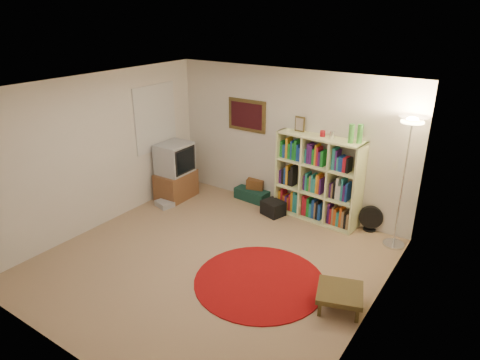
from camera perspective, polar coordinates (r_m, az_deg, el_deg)
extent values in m
cube|color=#9B7B5B|center=(6.34, -3.86, -10.86)|extent=(4.50, 4.50, 0.02)
cube|color=white|center=(5.39, -4.56, 12.18)|extent=(4.50, 4.50, 0.02)
cube|color=beige|center=(7.54, 6.47, 5.18)|extent=(4.50, 0.02, 2.50)
cube|color=beige|center=(4.40, -22.84, -9.64)|extent=(4.50, 0.02, 2.50)
cube|color=beige|center=(7.29, -18.36, 3.55)|extent=(0.02, 4.50, 2.50)
cube|color=beige|center=(4.81, 17.68, -6.05)|extent=(0.02, 4.50, 2.50)
cube|color=#423317|center=(7.84, 0.93, 8.62)|extent=(0.78, 0.04, 0.58)
cube|color=#460E16|center=(7.82, 0.85, 8.59)|extent=(0.66, 0.01, 0.46)
cube|color=white|center=(8.01, -11.22, 8.12)|extent=(0.03, 1.00, 1.20)
cube|color=beige|center=(6.93, 19.99, 1.95)|extent=(0.08, 0.01, 0.12)
cube|color=#F5FFAA|center=(7.62, 9.99, -4.87)|extent=(1.51, 0.55, 0.03)
cube|color=#F5FFAA|center=(7.09, 10.77, 5.64)|extent=(1.51, 0.55, 0.03)
cube|color=#F5FFAA|center=(7.67, 5.65, 1.48)|extent=(0.07, 0.43, 1.48)
cube|color=#F5FFAA|center=(7.04, 15.51, -1.21)|extent=(0.07, 0.43, 1.48)
cube|color=#F5FFAA|center=(7.49, 11.12, 0.64)|extent=(1.48, 0.15, 1.48)
cube|color=#F5FFAA|center=(7.44, 8.71, 0.65)|extent=(0.07, 0.40, 1.42)
cube|color=#F5FFAA|center=(7.22, 12.07, -0.27)|extent=(0.07, 0.40, 1.42)
cube|color=#F5FFAA|center=(7.42, 10.24, -1.58)|extent=(1.45, 0.52, 0.03)
cube|color=#F5FFAA|center=(7.24, 10.50, 2.01)|extent=(1.45, 0.52, 0.03)
cube|color=gold|center=(7.82, 5.56, -2.40)|extent=(0.06, 0.17, 0.32)
cube|color=red|center=(7.79, 5.86, -2.30)|extent=(0.06, 0.17, 0.38)
cube|color=#D2551A|center=(7.79, 6.13, -2.79)|extent=(0.06, 0.17, 0.26)
cube|color=#461A69|center=(7.77, 6.41, -2.88)|extent=(0.05, 0.17, 0.26)
cube|color=#D2551A|center=(7.75, 6.66, -3.03)|extent=(0.05, 0.17, 0.24)
cube|color=red|center=(7.72, 6.91, -2.84)|extent=(0.05, 0.17, 0.32)
cube|color=gold|center=(7.69, 7.18, -2.74)|extent=(0.06, 0.17, 0.37)
cube|color=teal|center=(7.66, 7.48, -2.80)|extent=(0.06, 0.17, 0.38)
cube|color=teal|center=(7.65, 7.78, -3.00)|extent=(0.06, 0.17, 0.35)
cube|color=#461A69|center=(7.65, 5.69, 0.58)|extent=(0.06, 0.17, 0.24)
cube|color=black|center=(7.62, 5.99, 0.58)|extent=(0.06, 0.17, 0.26)
cube|color=#1A429D|center=(7.59, 6.28, 0.66)|extent=(0.05, 0.17, 0.31)
cube|color=gold|center=(7.56, 6.56, 0.75)|extent=(0.06, 0.17, 0.36)
cube|color=black|center=(7.55, 6.85, 0.37)|extent=(0.06, 0.17, 0.27)
cube|color=black|center=(7.51, 7.20, 0.61)|extent=(0.06, 0.17, 0.37)
cube|color=#1A8329|center=(7.48, 5.83, 4.19)|extent=(0.06, 0.17, 0.29)
cube|color=#1A429D|center=(7.46, 6.17, 3.91)|extent=(0.07, 0.17, 0.24)
cube|color=gold|center=(7.42, 6.53, 4.29)|extent=(0.06, 0.17, 0.37)
cube|color=#1A8329|center=(7.40, 6.85, 3.89)|extent=(0.06, 0.17, 0.28)
cube|color=#1A429D|center=(7.37, 7.14, 4.03)|extent=(0.04, 0.17, 0.34)
cube|color=#1A8329|center=(7.36, 7.35, 3.86)|extent=(0.04, 0.17, 0.30)
cube|color=#1A8329|center=(7.33, 7.65, 3.99)|extent=(0.06, 0.17, 0.36)
cube|color=#1A429D|center=(7.32, 7.92, 3.67)|extent=(0.04, 0.17, 0.29)
cube|color=#1A429D|center=(7.31, 8.18, 3.44)|extent=(0.06, 0.17, 0.25)
cube|color=red|center=(7.58, 8.66, -3.22)|extent=(0.06, 0.17, 0.36)
cube|color=red|center=(7.57, 8.96, -3.42)|extent=(0.06, 0.17, 0.33)
cube|color=#1A8329|center=(7.55, 9.29, -3.49)|extent=(0.06, 0.17, 0.34)
cube|color=teal|center=(7.54, 9.59, -3.88)|extent=(0.06, 0.17, 0.26)
cube|color=#1A429D|center=(7.50, 9.94, -3.68)|extent=(0.06, 0.17, 0.34)
cube|color=#906F4E|center=(7.49, 10.20, -3.90)|extent=(0.04, 0.17, 0.30)
cube|color=black|center=(7.47, 10.45, -3.85)|extent=(0.05, 0.17, 0.34)
cube|color=#1A429D|center=(7.46, 10.74, -4.12)|extent=(0.06, 0.17, 0.29)
cube|color=#461A69|center=(7.42, 8.81, -0.24)|extent=(0.04, 0.17, 0.25)
cube|color=teal|center=(7.39, 9.07, -0.11)|extent=(0.05, 0.17, 0.31)
cube|color=#1A8329|center=(7.38, 9.31, -0.44)|extent=(0.05, 0.17, 0.24)
cube|color=#906F4E|center=(7.36, 9.58, -0.36)|extent=(0.05, 0.17, 0.28)
cube|color=teal|center=(7.34, 9.81, -0.32)|extent=(0.04, 0.17, 0.31)
cube|color=teal|center=(7.33, 10.10, -0.61)|extent=(0.07, 0.17, 0.25)
cube|color=gold|center=(7.30, 10.42, -0.40)|extent=(0.04, 0.17, 0.33)
cube|color=#D2551A|center=(7.28, 10.67, -0.49)|extent=(0.05, 0.17, 0.33)
cube|color=#461A69|center=(7.28, 10.90, -0.77)|extent=(0.04, 0.17, 0.27)
cube|color=teal|center=(7.25, 9.02, 3.26)|extent=(0.04, 0.17, 0.26)
cube|color=#461A69|center=(7.21, 9.32, 3.55)|extent=(0.06, 0.17, 0.35)
cube|color=#461A69|center=(7.19, 9.67, 3.40)|extent=(0.06, 0.17, 0.33)
cube|color=#1A8329|center=(7.18, 9.99, 3.11)|extent=(0.06, 0.17, 0.28)
cube|color=gold|center=(7.15, 10.28, 3.34)|extent=(0.04, 0.17, 0.36)
cube|color=red|center=(7.14, 10.52, 3.14)|extent=(0.05, 0.17, 0.32)
cube|color=#461A69|center=(7.13, 10.78, 2.83)|extent=(0.05, 0.17, 0.26)
cube|color=#1A8329|center=(7.11, 11.11, 2.82)|extent=(0.06, 0.17, 0.28)
cube|color=#461A69|center=(7.38, 11.94, -4.23)|extent=(0.05, 0.17, 0.36)
cube|color=red|center=(7.38, 12.20, -4.60)|extent=(0.05, 0.17, 0.28)
cube|color=#906F4E|center=(7.36, 12.47, -4.53)|extent=(0.04, 0.17, 0.32)
cube|color=#D2551A|center=(7.35, 12.75, -4.73)|extent=(0.06, 0.17, 0.29)
cube|color=teal|center=(7.34, 13.09, -4.97)|extent=(0.06, 0.17, 0.25)
cube|color=#D2551A|center=(7.30, 13.46, -4.72)|extent=(0.05, 0.17, 0.35)
cube|color=#906F4E|center=(7.29, 13.75, -5.00)|extent=(0.06, 0.17, 0.30)
cube|color=black|center=(7.29, 14.04, -5.32)|extent=(0.05, 0.17, 0.23)
cube|color=#906F4E|center=(7.27, 14.34, -5.27)|extent=(0.05, 0.17, 0.27)
cube|color=#461A69|center=(7.21, 12.18, -1.23)|extent=(0.05, 0.17, 0.24)
cube|color=#906F4E|center=(7.19, 12.42, -1.28)|extent=(0.04, 0.17, 0.25)
cube|color=black|center=(7.16, 12.71, -1.02)|extent=(0.05, 0.17, 0.34)
cube|color=white|center=(7.14, 13.03, -1.01)|extent=(0.05, 0.17, 0.36)
cube|color=white|center=(7.14, 13.31, -1.55)|extent=(0.06, 0.17, 0.24)
cube|color=teal|center=(7.10, 13.67, -1.12)|extent=(0.05, 0.17, 0.38)
cube|color=#461A69|center=(7.11, 13.92, -1.60)|extent=(0.05, 0.17, 0.27)
cube|color=#1A429D|center=(7.08, 14.21, -1.52)|extent=(0.05, 0.17, 0.32)
cube|color=teal|center=(7.01, 12.61, 2.81)|extent=(0.07, 0.17, 0.37)
cube|color=#461A69|center=(6.99, 12.93, 2.62)|extent=(0.05, 0.17, 0.34)
cube|color=teal|center=(7.00, 13.13, 2.16)|extent=(0.04, 0.17, 0.24)
cube|color=#1A429D|center=(6.98, 13.38, 2.18)|extent=(0.05, 0.17, 0.26)
cube|color=#1A429D|center=(6.97, 13.64, 2.08)|extent=(0.05, 0.17, 0.25)
cube|color=red|center=(6.95, 13.97, 2.01)|extent=(0.07, 0.17, 0.25)
cube|color=black|center=(6.93, 14.35, 1.90)|extent=(0.05, 0.17, 0.25)
cube|color=#423317|center=(7.27, 7.99, 7.40)|extent=(0.18, 0.04, 0.25)
cube|color=gray|center=(7.26, 7.92, 7.38)|extent=(0.14, 0.02, 0.20)
cylinder|color=#AA0F1A|center=(7.06, 10.96, 6.10)|extent=(0.09, 0.09, 0.10)
cylinder|color=silver|center=(6.98, 12.18, 5.92)|extent=(0.08, 0.08, 0.12)
cylinder|color=green|center=(6.78, 14.62, 6.01)|extent=(0.09, 0.09, 0.30)
cylinder|color=green|center=(6.81, 15.69, 5.96)|extent=(0.09, 0.09, 0.30)
cylinder|color=silver|center=(7.11, 19.77, -8.04)|extent=(0.40, 0.40, 0.03)
cylinder|color=silver|center=(6.70, 20.82, -0.90)|extent=(0.03, 0.03, 1.89)
cone|color=silver|center=(6.41, 22.01, 7.16)|extent=(0.48, 0.48, 0.15)
cylinder|color=#FFD88C|center=(6.41, 22.02, 7.20)|extent=(0.38, 0.38, 0.02)
cylinder|color=black|center=(7.44, 16.88, -6.26)|extent=(0.25, 0.25, 0.03)
cylinder|color=black|center=(7.40, 16.96, -5.61)|extent=(0.05, 0.05, 0.16)
cylinder|color=black|center=(7.32, 17.06, -4.76)|extent=(0.39, 0.18, 0.38)
cube|color=brown|center=(8.29, -8.52, -0.64)|extent=(0.53, 0.75, 0.52)
cube|color=#ACADB1|center=(8.09, -8.73, 2.90)|extent=(0.53, 0.63, 0.57)
cube|color=black|center=(7.93, -7.30, 2.57)|extent=(0.03, 0.54, 0.48)
cube|color=black|center=(7.93, -7.27, 2.56)|extent=(0.02, 0.48, 0.41)
cube|color=#ACADB1|center=(8.03, -10.00, -3.12)|extent=(0.37, 0.33, 0.10)
cube|color=#13352B|center=(8.20, 1.86, -1.81)|extent=(0.69, 0.48, 0.21)
cube|color=#5C3317|center=(8.14, 2.13, -0.48)|extent=(0.38, 0.31, 0.19)
cube|color=black|center=(7.59, 4.44, -3.74)|extent=(0.44, 0.40, 0.25)
cylinder|color=white|center=(7.77, 7.32, -3.25)|extent=(0.13, 0.13, 0.25)
cylinder|color=maroon|center=(5.91, 2.61, -13.33)|extent=(1.76, 1.76, 0.02)
cube|color=#423317|center=(5.50, 13.19, -14.39)|extent=(0.69, 0.69, 0.07)
cube|color=#423317|center=(5.40, 10.56, -16.52)|extent=(0.06, 0.06, 0.20)
cube|color=#423317|center=(5.41, 15.35, -16.98)|extent=(0.06, 0.06, 0.20)
cube|color=#423317|center=(5.75, 10.98, -13.86)|extent=(0.06, 0.06, 0.20)
cube|color=#423317|center=(5.75, 15.42, -14.29)|extent=(0.06, 0.06, 0.20)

